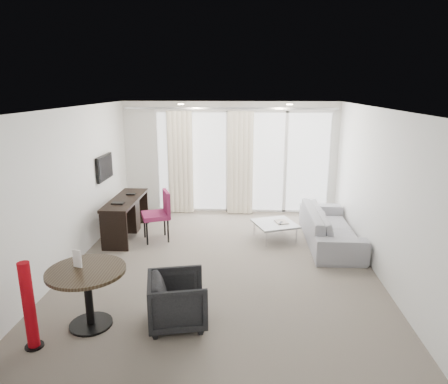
# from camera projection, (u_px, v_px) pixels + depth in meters

# --- Properties ---
(floor) EXTENTS (5.00, 6.00, 0.00)m
(floor) POSITION_uv_depth(u_px,v_px,m) (222.00, 263.00, 6.82)
(floor) COLOR #6E6459
(floor) RESTS_ON ground
(ceiling) EXTENTS (5.00, 6.00, 0.00)m
(ceiling) POSITION_uv_depth(u_px,v_px,m) (222.00, 108.00, 6.15)
(ceiling) COLOR white
(ceiling) RESTS_ON ground
(wall_left) EXTENTS (0.00, 6.00, 2.60)m
(wall_left) POSITION_uv_depth(u_px,v_px,m) (72.00, 187.00, 6.63)
(wall_left) COLOR silver
(wall_left) RESTS_ON ground
(wall_right) EXTENTS (0.00, 6.00, 2.60)m
(wall_right) POSITION_uv_depth(u_px,v_px,m) (378.00, 192.00, 6.35)
(wall_right) COLOR silver
(wall_right) RESTS_ON ground
(wall_front) EXTENTS (5.00, 0.00, 2.60)m
(wall_front) POSITION_uv_depth(u_px,v_px,m) (201.00, 273.00, 3.59)
(wall_front) COLOR silver
(wall_front) RESTS_ON ground
(window_panel) EXTENTS (4.00, 0.02, 2.38)m
(window_panel) POSITION_uv_depth(u_px,v_px,m) (243.00, 162.00, 9.38)
(window_panel) COLOR white
(window_panel) RESTS_ON ground
(window_frame) EXTENTS (4.10, 0.06, 2.44)m
(window_frame) POSITION_uv_depth(u_px,v_px,m) (243.00, 162.00, 9.36)
(window_frame) COLOR white
(window_frame) RESTS_ON ground
(curtain_left) EXTENTS (0.60, 0.20, 2.38)m
(curtain_left) POSITION_uv_depth(u_px,v_px,m) (180.00, 163.00, 9.30)
(curtain_left) COLOR #F9ECCE
(curtain_left) RESTS_ON ground
(curtain_right) EXTENTS (0.60, 0.20, 2.38)m
(curtain_right) POSITION_uv_depth(u_px,v_px,m) (240.00, 163.00, 9.22)
(curtain_right) COLOR #F9ECCE
(curtain_right) RESTS_ON ground
(curtain_track) EXTENTS (4.80, 0.04, 0.04)m
(curtain_track) POSITION_uv_depth(u_px,v_px,m) (230.00, 108.00, 8.91)
(curtain_track) COLOR #B2B2B7
(curtain_track) RESTS_ON ceiling
(downlight_a) EXTENTS (0.12, 0.12, 0.02)m
(downlight_a) POSITION_uv_depth(u_px,v_px,m) (181.00, 104.00, 7.75)
(downlight_a) COLOR #FFE0B2
(downlight_a) RESTS_ON ceiling
(downlight_b) EXTENTS (0.12, 0.12, 0.02)m
(downlight_b) POSITION_uv_depth(u_px,v_px,m) (290.00, 104.00, 7.63)
(downlight_b) COLOR #FFE0B2
(downlight_b) RESTS_ON ceiling
(desk) EXTENTS (0.52, 1.66, 0.78)m
(desk) POSITION_uv_depth(u_px,v_px,m) (126.00, 217.00, 7.98)
(desk) COLOR black
(desk) RESTS_ON floor
(tv) EXTENTS (0.05, 0.80, 0.50)m
(tv) POSITION_uv_depth(u_px,v_px,m) (105.00, 167.00, 8.01)
(tv) COLOR black
(tv) RESTS_ON wall_left
(desk_chair) EXTENTS (0.68, 0.66, 0.98)m
(desk_chair) POSITION_uv_depth(u_px,v_px,m) (156.00, 216.00, 7.73)
(desk_chair) COLOR #85204D
(desk_chair) RESTS_ON floor
(round_table) EXTENTS (1.25, 1.25, 0.77)m
(round_table) POSITION_uv_depth(u_px,v_px,m) (89.00, 298.00, 4.95)
(round_table) COLOR black
(round_table) RESTS_ON floor
(menu_card) EXTENTS (0.12, 0.06, 0.23)m
(menu_card) POSITION_uv_depth(u_px,v_px,m) (78.00, 270.00, 4.93)
(menu_card) COLOR white
(menu_card) RESTS_ON round_table
(red_lamp) EXTENTS (0.26, 0.26, 1.06)m
(red_lamp) POSITION_uv_depth(u_px,v_px,m) (29.00, 306.00, 4.49)
(red_lamp) COLOR #90050D
(red_lamp) RESTS_ON floor
(tub_armchair) EXTENTS (0.86, 0.84, 0.66)m
(tub_armchair) POSITION_uv_depth(u_px,v_px,m) (178.00, 300.00, 5.00)
(tub_armchair) COLOR black
(tub_armchair) RESTS_ON floor
(coffee_table) EXTENTS (0.97, 0.97, 0.34)m
(coffee_table) POSITION_uv_depth(u_px,v_px,m) (275.00, 231.00, 7.85)
(coffee_table) COLOR gray
(coffee_table) RESTS_ON floor
(remote) EXTENTS (0.10, 0.16, 0.02)m
(remote) POSITION_uv_depth(u_px,v_px,m) (281.00, 222.00, 7.76)
(remote) COLOR black
(remote) RESTS_ON coffee_table
(magazine) EXTENTS (0.29, 0.33, 0.02)m
(magazine) POSITION_uv_depth(u_px,v_px,m) (281.00, 221.00, 7.84)
(magazine) COLOR gray
(magazine) RESTS_ON coffee_table
(sofa) EXTENTS (0.88, 2.26, 0.66)m
(sofa) POSITION_uv_depth(u_px,v_px,m) (330.00, 226.00, 7.63)
(sofa) COLOR gray
(sofa) RESTS_ON floor
(terrace_slab) EXTENTS (5.60, 3.00, 0.12)m
(terrace_slab) POSITION_uv_depth(u_px,v_px,m) (243.00, 197.00, 11.16)
(terrace_slab) COLOR #4D4D50
(terrace_slab) RESTS_ON ground
(rattan_chair_a) EXTENTS (0.52, 0.52, 0.75)m
(rattan_chair_a) POSITION_uv_depth(u_px,v_px,m) (277.00, 182.00, 11.01)
(rattan_chair_a) COLOR brown
(rattan_chair_a) RESTS_ON terrace_slab
(rattan_chair_b) EXTENTS (0.67, 0.67, 0.84)m
(rattan_chair_b) POSITION_uv_depth(u_px,v_px,m) (315.00, 184.00, 10.59)
(rattan_chair_b) COLOR brown
(rattan_chair_b) RESTS_ON terrace_slab
(rattan_table) EXTENTS (0.62, 0.62, 0.51)m
(rattan_table) POSITION_uv_depth(u_px,v_px,m) (274.00, 188.00, 10.82)
(rattan_table) COLOR brown
(rattan_table) RESTS_ON terrace_slab
(balustrade) EXTENTS (5.50, 0.06, 1.05)m
(balustrade) POSITION_uv_depth(u_px,v_px,m) (244.00, 167.00, 12.42)
(balustrade) COLOR #B2B2B7
(balustrade) RESTS_ON terrace_slab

